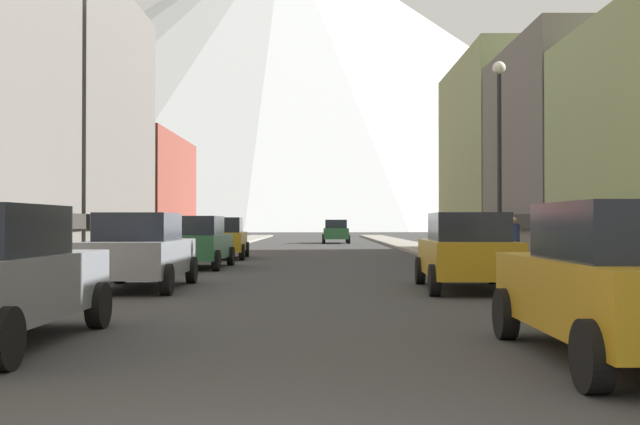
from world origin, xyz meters
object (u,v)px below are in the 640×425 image
car_left_2 (201,242)px  pedestrian_2 (469,239)px  pedestrian_0 (480,241)px  car_left_1 (145,251)px  car_right_0 (629,281)px  car_left_3 (227,238)px  potted_plant_0 (586,257)px  pedestrian_1 (518,245)px  streetlamp_right (503,134)px  car_driving_0 (340,231)px  car_right_1 (471,251)px

car_left_2 → pedestrian_2: bearing=24.7°
car_left_2 → pedestrian_0: (10.05, 2.54, -0.03)m
car_left_2 → pedestrian_0: car_left_2 is taller
car_left_1 → car_right_0: 12.18m
car_left_3 → potted_plant_0: (10.80, -14.05, -0.21)m
car_left_3 → car_right_0: (7.60, -24.90, 0.00)m
car_left_3 → pedestrian_0: 11.02m
car_right_0 → pedestrian_0: size_ratio=2.82×
car_left_2 → car_left_3: same height
car_right_0 → pedestrian_1: (2.45, 14.75, -0.02)m
car_left_1 → streetlamp_right: 10.16m
car_left_2 → pedestrian_2: size_ratio=2.72×
car_driving_0 → pedestrian_0: (4.65, -29.75, -0.03)m
pedestrian_1 → car_left_2: bearing=162.9°
car_right_1 → pedestrian_0: 11.38m
car_driving_0 → streetlamp_right: bearing=-84.3°
pedestrian_1 → pedestrian_2: (-0.00, 7.72, 0.03)m
car_left_3 → streetlamp_right: streetlamp_right is taller
car_left_1 → pedestrian_1: car_left_1 is taller
pedestrian_0 → pedestrian_2: bearing=90.0°
pedestrian_0 → streetlamp_right: (-0.90, -7.69, 3.12)m
pedestrian_0 → car_driving_0: bearing=98.9°
car_left_2 → car_right_1: bearing=-48.4°
pedestrian_2 → car_left_2: bearing=-155.3°
potted_plant_0 → pedestrian_2: size_ratio=0.59×
car_left_3 → pedestrian_2: bearing=-13.6°
car_right_1 → pedestrian_1: car_right_1 is taller
pedestrian_0 → pedestrian_1: 5.62m
car_left_3 → pedestrian_2: 10.34m
car_right_0 → potted_plant_0: car_right_0 is taller
pedestrian_1 → pedestrian_2: bearing=90.0°
car_left_2 → pedestrian_1: size_ratio=2.80×
car_left_1 → car_driving_0: bearing=82.4°
car_right_0 → pedestrian_1: 14.96m
car_right_0 → pedestrian_2: bearing=83.8°
pedestrian_0 → streetlamp_right: bearing=-96.7°
car_right_0 → potted_plant_0: 11.31m
car_left_3 → potted_plant_0: size_ratio=4.63×
car_left_2 → car_right_1: (7.60, -8.57, 0.00)m
car_right_0 → pedestrian_0: (2.45, 20.38, -0.03)m
car_left_3 → potted_plant_0: car_left_3 is taller
pedestrian_2 → car_right_0: bearing=-96.2°
car_left_3 → car_right_1: (7.60, -15.63, 0.00)m
car_left_2 → car_left_3: size_ratio=1.00×
car_right_1 → car_driving_0: (-2.20, 40.86, 0.00)m
car_left_1 → pedestrian_2: bearing=52.2°
car_right_1 → car_driving_0: 40.92m
streetlamp_right → car_left_3: bearing=126.8°
car_left_2 → streetlamp_right: (9.15, -5.15, 3.09)m
car_right_0 → potted_plant_0: size_ratio=4.57×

